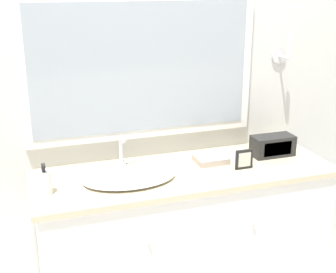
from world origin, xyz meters
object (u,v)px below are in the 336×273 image
object	(u,v)px
sink_basin	(129,176)
appliance_box	(273,146)
soap_bottle	(45,183)
picture_frame	(244,159)

from	to	relation	value
sink_basin	appliance_box	bearing A→B (deg)	4.61
soap_bottle	appliance_box	world-z (taller)	soap_bottle
sink_basin	appliance_box	world-z (taller)	sink_basin
soap_bottle	appliance_box	bearing A→B (deg)	5.00
soap_bottle	appliance_box	xyz separation A→B (m)	(1.28, 0.11, -0.00)
appliance_box	picture_frame	distance (m)	0.28
appliance_box	picture_frame	bearing A→B (deg)	-152.45
sink_basin	picture_frame	xyz separation A→B (m)	(0.62, -0.06, 0.04)
sink_basin	appliance_box	xyz separation A→B (m)	(0.87, 0.07, 0.04)
sink_basin	picture_frame	size ratio (longest dim) A/B	4.40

